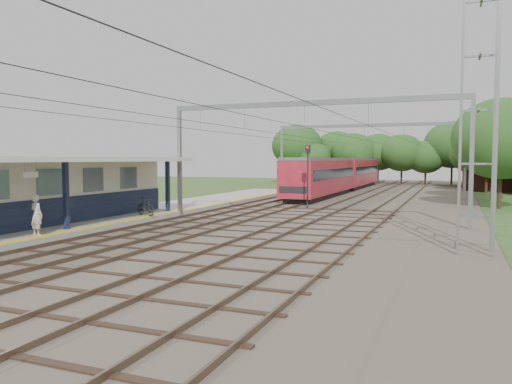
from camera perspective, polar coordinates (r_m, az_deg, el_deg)
The scene contains 15 objects.
ground at distance 17.25m, azimuth -19.88°, elevation -8.75°, with size 160.00×160.00×0.00m, color #2D4C1E.
ballast_bed at distance 43.30m, azimuth 12.13°, elevation -1.13°, with size 18.00×90.00×0.10m, color #473D33.
platform at distance 32.69m, azimuth -13.35°, elevation -2.49°, with size 5.00×52.00×0.35m, color gray.
yellow_stripe at distance 31.43m, azimuth -10.00°, elevation -2.36°, with size 0.45×52.00×0.01m, color yellow.
station_building at distance 28.11m, azimuth -23.99°, elevation 0.12°, with size 3.41×18.00×3.40m.
canopy at distance 26.57m, azimuth -23.96°, elevation 3.38°, with size 6.40×20.00×3.44m.
rail_tracks at distance 43.78m, azimuth 8.91°, elevation -0.87°, with size 11.80×88.00×0.15m.
catenary_system at distance 38.67m, azimuth 10.15°, elevation 6.42°, with size 17.22×88.00×7.00m.
lattice_pylon at distance 20.67m, azimuth 24.11°, elevation 9.91°, with size 1.30×1.30×12.00m.
tree_band at distance 70.05m, azimuth 15.84°, elevation 4.63°, with size 31.72×30.88×8.82m.
house_far at distance 64.70m, azimuth 26.11°, elevation 2.98°, with size 8.00×6.12×8.66m.
person at distance 23.68m, azimuth -23.79°, elevation -2.43°, with size 0.66×0.43×1.80m, color beige.
bicycle at distance 29.97m, azimuth -12.51°, elevation -1.65°, with size 0.51×1.80×1.08m, color black.
train at distance 56.12m, azimuth 9.77°, elevation 2.07°, with size 2.83×35.29×3.73m.
signal_post at distance 36.11m, azimuth 5.93°, elevation 2.71°, with size 0.37×0.32×4.67m.
Camera 1 is at (11.28, -12.53, 3.66)m, focal length 35.00 mm.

